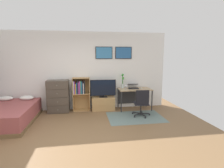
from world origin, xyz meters
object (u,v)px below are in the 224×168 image
tv_stand (103,103)px  laptop (133,86)px  bed (7,115)px  television (103,89)px  computer_mouse (141,88)px  wine_glass (126,85)px  dresser (58,96)px  bookshelf (80,91)px  desk (134,92)px  office_chair (142,102)px  bamboo_vase (123,81)px

tv_stand → laptop: bearing=0.5°
bed → laptop: size_ratio=4.73×
television → computer_mouse: (1.34, -0.10, -0.01)m
television → wine_glass: 0.80m
dresser → computer_mouse: 2.86m
bookshelf → computer_mouse: bearing=-4.4°
bookshelf → desk: size_ratio=1.01×
tv_stand → computer_mouse: (1.34, -0.12, 0.53)m
bed → bookshelf: bearing=24.0°
bookshelf → office_chair: bookshelf is taller
office_chair → wine_glass: bearing=119.5°
wine_glass → computer_mouse: bearing=2.2°
office_chair → bamboo_vase: bearing=117.8°
tv_stand → computer_mouse: size_ratio=7.62×
bed → office_chair: (3.92, -0.06, 0.21)m
bookshelf → tv_stand: (0.78, -0.05, -0.47)m
office_chair → wine_glass: (-0.32, 0.75, 0.42)m
tv_stand → laptop: laptop is taller
tv_stand → bamboo_vase: (0.72, 0.09, 0.76)m
television → laptop: television is taller
bed → tv_stand: (2.82, 0.82, -0.02)m
office_chair → television: bearing=148.0°
tv_stand → television: bearing=-90.0°
desk → bamboo_vase: bamboo_vase is taller
bamboo_vase → laptop: bearing=-11.9°
desk → computer_mouse: 0.29m
bamboo_vase → dresser: bearing=-177.4°
television → bamboo_vase: (0.72, 0.11, 0.23)m
computer_mouse → bamboo_vase: (-0.63, 0.21, 0.23)m
laptop → computer_mouse: 0.30m
office_chair → wine_glass: 0.92m
tv_stand → desk: desk is taller
computer_mouse → tv_stand: bearing=174.9°
tv_stand → office_chair: size_ratio=0.92×
tv_stand → laptop: size_ratio=1.81×
television → laptop: bearing=1.7°
bookshelf → laptop: size_ratio=2.62×
bed → laptop: bearing=13.0°
dresser → tv_stand: (1.51, 0.02, -0.31)m
desk → laptop: 0.20m
dresser → laptop: dresser is taller
dresser → bed: bearing=-148.3°
bed → wine_glass: size_ratio=11.49×
bookshelf → wine_glass: bearing=-6.8°
office_chair → laptop: (-0.03, 0.90, 0.35)m
bamboo_vase → wine_glass: bamboo_vase is taller
dresser → computer_mouse: dresser is taller
bed → wine_glass: bearing=11.7°
bed → computer_mouse: size_ratio=19.89×
tv_stand → bamboo_vase: size_ratio=1.54×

